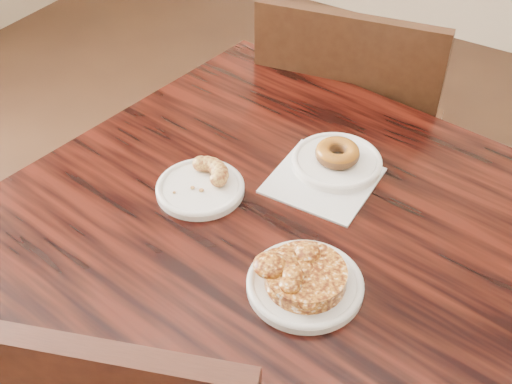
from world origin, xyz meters
The scene contains 9 objects.
cafe_table centered at (-0.26, 0.26, 0.38)m, with size 0.89×0.89×0.75m, color black.
chair_far centered at (-0.40, 0.92, 0.45)m, with size 0.46×0.46×0.90m, color black, non-canonical shape.
napkin centered at (-0.24, 0.40, 0.75)m, with size 0.17×0.17×0.00m, color silver.
plate_donut centered at (-0.24, 0.45, 0.76)m, with size 0.17×0.17×0.01m, color white.
plate_cruller centered at (-0.41, 0.26, 0.76)m, with size 0.16×0.16×0.01m, color white.
plate_fritter centered at (-0.15, 0.16, 0.76)m, with size 0.18×0.18×0.01m, color silver.
glazed_donut centered at (-0.24, 0.45, 0.78)m, with size 0.08×0.08×0.03m, color #8A5014.
apple_fritter centered at (-0.15, 0.16, 0.78)m, with size 0.17×0.17×0.04m, color #421607, non-canonical shape.
cruller_fragment centered at (-0.41, 0.26, 0.78)m, with size 0.10×0.10×0.03m, color maroon, non-canonical shape.
Camera 1 is at (0.12, -0.41, 1.49)m, focal length 45.00 mm.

